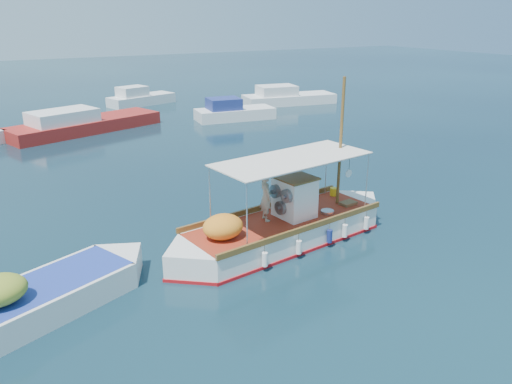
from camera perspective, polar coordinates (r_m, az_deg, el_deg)
ground at (r=17.22m, az=1.70°, el=-5.50°), size 160.00×160.00×0.00m
fishing_caique at (r=16.91m, az=3.06°, el=-4.19°), size 8.99×3.32×5.53m
dinghy at (r=14.24m, az=-24.17°, el=-11.58°), size 6.40×3.71×1.69m
bg_boat_n at (r=34.70m, az=-19.35°, el=7.26°), size 10.31×5.77×1.80m
bg_boat_ne at (r=36.87m, az=-2.68°, el=9.03°), size 5.89×2.86×1.80m
bg_boat_e at (r=43.45m, az=3.51°, el=10.65°), size 8.13×3.81×1.80m
bg_boat_far_n at (r=44.05m, az=-13.15°, el=10.31°), size 6.00×3.56×1.80m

